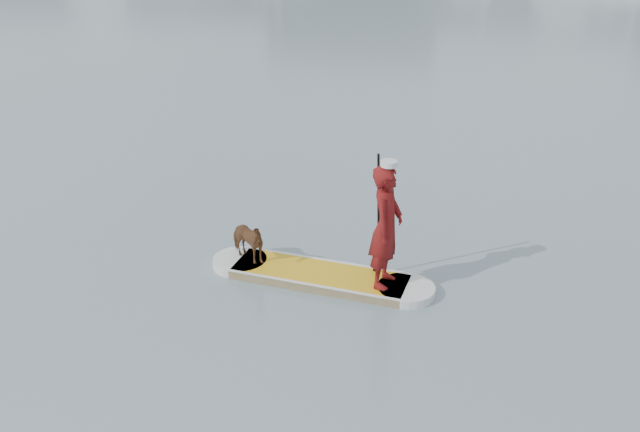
# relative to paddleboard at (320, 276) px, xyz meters

# --- Properties ---
(ground) EXTENTS (140.00, 140.00, 0.00)m
(ground) POSITION_rel_paddleboard_xyz_m (-1.27, -1.78, -0.06)
(ground) COLOR slate
(ground) RESTS_ON ground
(paddleboard) EXTENTS (3.29, 0.97, 0.12)m
(paddleboard) POSITION_rel_paddleboard_xyz_m (0.00, 0.00, 0.00)
(paddleboard) COLOR gold
(paddleboard) RESTS_ON ground
(paddler) EXTENTS (0.47, 0.67, 1.73)m
(paddler) POSITION_rel_paddleboard_xyz_m (0.93, -0.06, 0.92)
(paddler) COLOR maroon
(paddler) RESTS_ON paddleboard
(white_cap) EXTENTS (0.22, 0.22, 0.07)m
(white_cap) POSITION_rel_paddleboard_xyz_m (0.93, -0.06, 1.82)
(white_cap) COLOR silver
(white_cap) RESTS_ON paddler
(dog) EXTENTS (0.82, 0.65, 0.63)m
(dog) POSITION_rel_paddleboard_xyz_m (-1.13, 0.07, 0.37)
(dog) COLOR #55311D
(dog) RESTS_ON paddleboard
(paddle) EXTENTS (0.10, 0.30, 2.00)m
(paddle) POSITION_rel_paddleboard_xyz_m (0.77, 0.23, 0.74)
(paddle) COLOR black
(paddle) RESTS_ON ground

